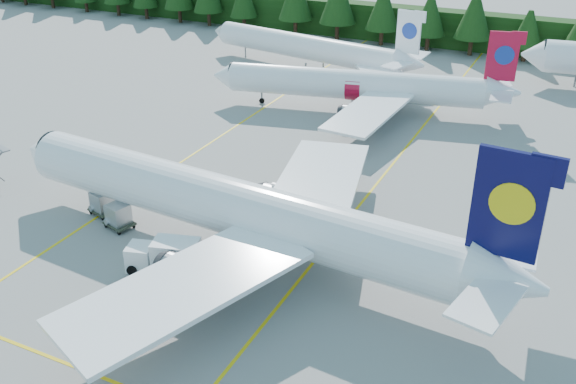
% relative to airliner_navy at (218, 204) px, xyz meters
% --- Properties ---
extents(ground, '(320.00, 320.00, 0.00)m').
position_rel_airliner_navy_xyz_m(ground, '(1.71, -9.92, -3.93)').
color(ground, gray).
rests_on(ground, ground).
extents(taxi_stripe_a, '(0.25, 120.00, 0.01)m').
position_rel_airliner_navy_xyz_m(taxi_stripe_a, '(-12.29, 10.08, -3.92)').
color(taxi_stripe_a, yellow).
rests_on(taxi_stripe_a, ground).
extents(taxi_stripe_b, '(0.25, 120.00, 0.01)m').
position_rel_airliner_navy_xyz_m(taxi_stripe_b, '(7.71, 10.08, -3.92)').
color(taxi_stripe_b, yellow).
rests_on(taxi_stripe_b, ground).
extents(taxi_stripe_cross, '(80.00, 0.25, 0.01)m').
position_rel_airliner_navy_xyz_m(taxi_stripe_cross, '(1.71, -15.92, -3.92)').
color(taxi_stripe_cross, yellow).
rests_on(taxi_stripe_cross, ground).
extents(treeline_hedge, '(220.00, 4.00, 6.00)m').
position_rel_airliner_navy_xyz_m(treeline_hedge, '(1.71, 72.08, -0.93)').
color(treeline_hedge, black).
rests_on(treeline_hedge, ground).
extents(airliner_navy, '(44.96, 36.88, 13.07)m').
position_rel_airliner_navy_xyz_m(airliner_navy, '(0.00, 0.00, 0.00)').
color(airliner_navy, white).
rests_on(airliner_navy, ground).
extents(airliner_red, '(36.49, 29.70, 10.75)m').
position_rel_airliner_navy_xyz_m(airliner_red, '(-2.39, 35.04, -0.70)').
color(airliner_red, white).
rests_on(airliner_red, ground).
extents(airliner_far_left, '(36.15, 9.74, 10.60)m').
position_rel_airliner_navy_xyz_m(airliner_far_left, '(-15.99, 49.81, -0.61)').
color(airliner_far_left, white).
rests_on(airliner_far_left, ground).
extents(service_truck, '(5.84, 3.44, 2.66)m').
position_rel_airliner_navy_xyz_m(service_truck, '(-2.06, -4.78, -2.61)').
color(service_truck, silver).
rests_on(service_truck, ground).
extents(uld_pair, '(5.56, 3.71, 1.83)m').
position_rel_airliner_navy_xyz_m(uld_pair, '(-10.69, -0.46, -2.69)').
color(uld_pair, '#323728').
rests_on(uld_pair, ground).
extents(crew_b, '(1.18, 1.11, 1.94)m').
position_rel_airliner_navy_xyz_m(crew_b, '(0.30, -8.43, -2.96)').
color(crew_b, orange).
rests_on(crew_b, ground).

